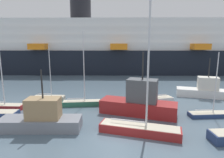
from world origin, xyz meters
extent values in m
plane|color=slate|center=(0.00, 0.00, 0.00)|extent=(600.00, 600.00, 0.00)
cube|color=navy|center=(10.61, 5.05, 0.22)|extent=(4.63, 1.56, 0.44)
cube|color=beige|center=(10.61, 5.05, 0.46)|extent=(4.45, 1.45, 0.04)
cylinder|color=silver|center=(10.98, 5.07, 3.76)|extent=(0.11, 0.11, 6.64)
cylinder|color=silver|center=(9.95, 5.02, 0.79)|extent=(2.06, 0.20, 0.09)
cube|color=#BCB29E|center=(-9.00, 11.73, 0.28)|extent=(4.37, 1.37, 0.56)
cube|color=beige|center=(-9.00, 11.73, 0.58)|extent=(4.19, 1.27, 0.04)
cylinder|color=silver|center=(-8.66, 11.71, 4.14)|extent=(0.10, 0.10, 7.16)
cylinder|color=silver|center=(-9.63, 11.75, 0.91)|extent=(1.95, 0.16, 0.08)
cube|color=maroon|center=(2.22, 1.04, 0.39)|extent=(7.37, 3.74, 0.78)
cube|color=beige|center=(2.22, 1.04, 0.80)|extent=(7.06, 3.53, 0.04)
cylinder|color=silver|center=(2.77, 0.86, 6.74)|extent=(0.17, 0.17, 11.94)
cylinder|color=silver|center=(1.22, 1.35, 1.13)|extent=(3.14, 1.11, 0.14)
cube|color=maroon|center=(-13.69, 7.91, 0.28)|extent=(5.41, 1.69, 0.57)
cube|color=beige|center=(-13.69, 7.91, 0.59)|extent=(5.19, 1.56, 0.04)
cylinder|color=silver|center=(-13.26, 7.88, 4.77)|extent=(0.13, 0.13, 8.41)
cube|color=white|center=(5.25, 10.63, 0.26)|extent=(6.43, 2.89, 0.53)
cube|color=beige|center=(5.25, 10.63, 0.55)|extent=(6.16, 2.72, 0.04)
cylinder|color=silver|center=(4.77, 10.51, 4.64)|extent=(0.15, 0.15, 8.22)
cylinder|color=silver|center=(6.14, 10.84, 0.88)|extent=(2.77, 0.78, 0.12)
cube|color=#2D6B51|center=(-4.03, 9.09, 0.31)|extent=(4.98, 1.59, 0.62)
cube|color=beige|center=(-4.03, 9.09, 0.64)|extent=(4.78, 1.48, 0.04)
cylinder|color=silver|center=(-3.64, 9.12, 5.01)|extent=(0.12, 0.12, 8.78)
cylinder|color=silver|center=(-4.74, 9.03, 0.97)|extent=(2.21, 0.27, 0.09)
cube|color=white|center=(13.77, 12.97, 0.58)|extent=(8.21, 4.52, 1.15)
cube|color=silver|center=(14.14, 12.86, 2.09)|extent=(3.20, 2.48, 1.87)
cylinder|color=#262626|center=(14.14, 12.86, 4.40)|extent=(0.16, 0.16, 2.76)
cube|color=maroon|center=(2.78, 5.96, 0.77)|extent=(8.89, 5.26, 1.53)
cube|color=#4C5156|center=(3.18, 5.81, 2.80)|extent=(3.72, 2.90, 2.55)
cylinder|color=#262626|center=(3.18, 5.81, 5.57)|extent=(0.17, 0.17, 2.99)
cube|color=gray|center=(-6.98, 2.11, 0.56)|extent=(7.61, 2.39, 1.13)
cube|color=#A3845B|center=(-6.60, 2.11, 2.09)|extent=(3.06, 1.77, 1.92)
cylinder|color=#262626|center=(-6.60, 2.11, 4.37)|extent=(0.15, 0.15, 2.65)
cube|color=black|center=(11.64, 39.28, 3.00)|extent=(109.56, 18.84, 6.00)
cube|color=white|center=(11.64, 39.28, 6.98)|extent=(100.77, 16.72, 1.96)
cube|color=white|center=(11.64, 39.28, 8.95)|extent=(94.73, 15.72, 1.96)
cube|color=white|center=(11.64, 39.28, 10.91)|extent=(88.68, 14.71, 1.96)
cube|color=white|center=(11.64, 39.28, 12.88)|extent=(82.63, 13.71, 1.96)
cube|color=orange|center=(-17.24, 32.28, 6.98)|extent=(4.03, 3.18, 1.37)
cube|color=orange|center=(1.84, 31.66, 6.98)|extent=(4.03, 3.18, 1.37)
cube|color=orange|center=(20.93, 31.03, 6.98)|extent=(4.03, 3.18, 1.37)
cylinder|color=black|center=(-7.99, 39.93, 16.59)|extent=(5.50, 5.50, 5.46)
camera|label=1|loc=(-0.54, -15.52, 8.18)|focal=31.76mm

